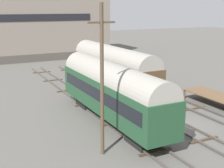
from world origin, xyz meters
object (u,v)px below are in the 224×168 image
(train_car_green, at_px, (111,89))
(utility_pole, at_px, (102,80))
(train_car_brown, at_px, (112,67))
(person_worker, at_px, (170,127))

(train_car_green, relative_size, utility_pole, 1.57)
(train_car_green, height_order, train_car_brown, train_car_brown)
(train_car_green, xyz_separation_m, utility_pole, (-3.26, -5.11, 2.20))
(person_worker, relative_size, utility_pole, 0.19)
(utility_pole, bearing_deg, train_car_brown, 60.40)
(train_car_brown, bearing_deg, person_worker, -99.69)
(person_worker, bearing_deg, train_car_green, 110.02)
(train_car_green, height_order, person_worker, train_car_green)
(train_car_brown, relative_size, utility_pole, 1.61)
(utility_pole, bearing_deg, train_car_green, 57.42)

